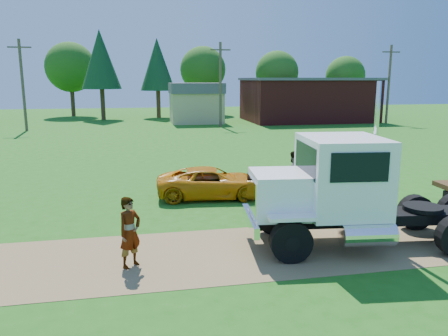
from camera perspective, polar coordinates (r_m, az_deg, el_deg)
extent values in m
plane|color=#1F5913|center=(13.46, 2.08, -10.91)|extent=(140.00, 140.00, 0.00)
cube|color=olive|center=(13.46, 2.08, -10.88)|extent=(120.00, 4.20, 0.01)
cube|color=black|center=(14.72, 19.93, -5.98)|extent=(8.35, 1.90, 0.33)
cylinder|color=black|center=(12.70, 8.74, -9.50)|extent=(1.25, 0.51, 1.22)
cylinder|color=black|center=(12.70, 8.74, -9.50)|extent=(0.47, 0.45, 0.43)
cylinder|color=black|center=(14.87, 6.57, -6.28)|extent=(1.25, 0.51, 1.22)
cylinder|color=black|center=(14.87, 6.57, -6.28)|extent=(0.47, 0.45, 0.43)
cylinder|color=black|center=(16.59, 23.71, -5.31)|extent=(1.25, 0.51, 1.22)
cylinder|color=black|center=(16.59, 23.71, -5.31)|extent=(0.47, 0.45, 0.43)
cube|color=white|center=(13.47, 7.92, -3.31)|extent=(2.17, 2.07, 1.33)
cube|color=white|center=(13.30, 3.72, -3.67)|extent=(0.26, 1.66, 1.11)
cube|color=white|center=(13.51, 3.45, -6.84)|extent=(0.43, 2.55, 0.33)
cube|color=white|center=(13.85, 15.13, -0.85)|extent=(2.58, 2.88, 2.32)
cube|color=black|center=(13.40, 10.67, 1.12)|extent=(0.28, 2.20, 0.94)
cube|color=black|center=(12.53, 17.34, 0.07)|extent=(1.65, 0.22, 0.83)
cube|color=black|center=(14.99, 13.48, 2.10)|extent=(1.65, 0.22, 0.83)
cube|color=white|center=(12.46, 8.84, -6.42)|extent=(1.37, 0.63, 0.11)
cube|color=white|center=(14.67, 6.63, -3.60)|extent=(1.37, 0.63, 0.11)
cylinder|color=white|center=(13.26, 18.27, -8.29)|extent=(1.61, 0.82, 0.66)
cylinder|color=white|center=(14.82, 18.99, 0.81)|extent=(0.17, 0.17, 5.08)
cylinder|color=black|center=(15.25, 24.53, -4.74)|extent=(1.34, 1.34, 0.13)
imported|color=#CC7609|center=(19.22, -1.58, -1.92)|extent=(5.01, 2.69, 1.34)
imported|color=#999999|center=(12.40, -12.19, -8.21)|extent=(0.86, 0.85, 2.01)
imported|color=#999999|center=(19.89, 8.98, -0.64)|extent=(1.11, 0.96, 1.98)
cube|color=maroon|center=(56.20, 10.81, 8.64)|extent=(15.00, 10.00, 5.00)
cube|color=#515155|center=(56.13, 10.92, 11.34)|extent=(15.40, 10.40, 0.30)
cube|color=tan|center=(52.67, -3.64, 7.88)|extent=(6.00, 5.00, 3.60)
cube|color=#515155|center=(52.57, -3.67, 10.38)|extent=(6.20, 5.40, 1.20)
cylinder|color=brown|center=(48.41, -24.80, 9.74)|extent=(0.28, 0.28, 9.00)
cube|color=brown|center=(48.50, -25.17, 14.10)|extent=(2.20, 0.14, 0.14)
cylinder|color=brown|center=(47.94, -0.47, 10.77)|extent=(0.28, 0.28, 9.00)
cube|color=brown|center=(48.04, -0.48, 15.19)|extent=(2.20, 0.14, 0.14)
cylinder|color=brown|center=(55.26, 20.71, 10.14)|extent=(0.28, 0.28, 9.00)
cube|color=brown|center=(55.34, 20.99, 13.97)|extent=(2.20, 0.14, 0.14)
cylinder|color=#392B17|center=(65.73, -19.13, 8.01)|extent=(0.56, 0.56, 3.64)
sphere|color=#1E4C13|center=(65.67, -19.42, 12.32)|extent=(6.87, 6.87, 6.87)
cylinder|color=#392B17|center=(60.45, -8.55, 8.28)|extent=(0.56, 0.56, 3.69)
cone|color=#0F3217|center=(60.39, -8.70, 13.23)|extent=(4.64, 4.64, 6.86)
cylinder|color=#392B17|center=(65.36, -2.73, 8.56)|extent=(0.56, 0.56, 3.52)
sphere|color=#1E4C13|center=(65.29, -2.77, 12.75)|extent=(6.64, 6.64, 6.64)
cylinder|color=#392B17|center=(65.45, 6.83, 8.39)|extent=(0.56, 0.56, 3.29)
sphere|color=#1E4C13|center=(65.37, 6.93, 12.30)|extent=(6.20, 6.20, 6.20)
cylinder|color=#392B17|center=(67.81, 15.37, 8.06)|extent=(0.56, 0.56, 3.02)
sphere|color=#1E4C13|center=(67.72, 15.56, 11.52)|extent=(5.70, 5.70, 5.70)
cylinder|color=#392B17|center=(58.92, -15.54, 8.05)|extent=(0.56, 0.56, 3.97)
cone|color=#0F3217|center=(58.88, -15.84, 13.50)|extent=(4.99, 4.99, 7.37)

